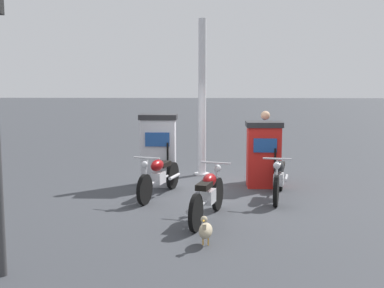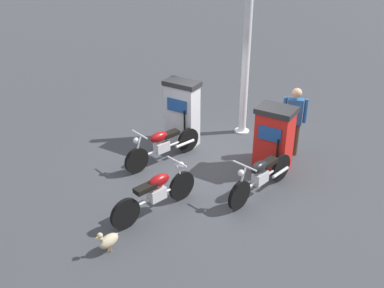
% 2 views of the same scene
% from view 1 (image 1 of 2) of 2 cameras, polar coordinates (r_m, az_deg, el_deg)
% --- Properties ---
extents(ground_plane, '(120.00, 120.00, 0.00)m').
position_cam_1_polar(ground_plane, '(11.00, 2.22, -5.50)').
color(ground_plane, '#383A3F').
extents(fuel_pump_near, '(0.54, 0.87, 1.69)m').
position_cam_1_polar(fuel_pump_near, '(11.40, -3.94, -0.69)').
color(fuel_pump_near, silver).
rests_on(fuel_pump_near, ground).
extents(fuel_pump_far, '(0.68, 0.83, 1.52)m').
position_cam_1_polar(fuel_pump_far, '(11.43, 8.37, -1.14)').
color(fuel_pump_far, red).
rests_on(fuel_pump_far, ground).
extents(motorcycle_near_pump, '(2.09, 0.86, 0.95)m').
position_cam_1_polar(motorcycle_near_pump, '(10.42, -3.86, -3.74)').
color(motorcycle_near_pump, black).
rests_on(motorcycle_near_pump, ground).
extents(motorcycle_far_pump, '(2.07, 0.73, 0.95)m').
position_cam_1_polar(motorcycle_far_pump, '(10.41, 10.12, -3.84)').
color(motorcycle_far_pump, black).
rests_on(motorcycle_far_pump, ground).
extents(motorcycle_extra, '(1.98, 0.79, 0.95)m').
position_cam_1_polar(motorcycle_extra, '(8.68, 1.86, -5.93)').
color(motorcycle_extra, black).
rests_on(motorcycle_extra, ground).
extents(attendant_person, '(0.29, 0.57, 1.72)m').
position_cam_1_polar(attendant_person, '(12.30, 8.52, 0.47)').
color(attendant_person, '#473828').
rests_on(attendant_person, ground).
extents(wandering_duck, '(0.50, 0.25, 0.50)m').
position_cam_1_polar(wandering_duck, '(7.41, 1.59, -10.02)').
color(wandering_duck, tan).
rests_on(wandering_duck, ground).
extents(canopy_support_pole, '(0.40, 0.40, 4.03)m').
position_cam_1_polar(canopy_support_pole, '(12.68, 1.20, 5.06)').
color(canopy_support_pole, silver).
rests_on(canopy_support_pole, ground).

